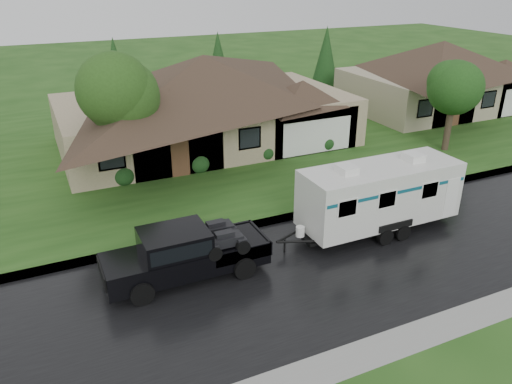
# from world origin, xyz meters

# --- Properties ---
(ground) EXTENTS (140.00, 140.00, 0.00)m
(ground) POSITION_xyz_m (0.00, 0.00, 0.00)
(ground) COLOR #214917
(ground) RESTS_ON ground
(road) EXTENTS (140.00, 8.00, 0.01)m
(road) POSITION_xyz_m (0.00, -2.00, 0.01)
(road) COLOR black
(road) RESTS_ON ground
(curb) EXTENTS (140.00, 0.50, 0.15)m
(curb) POSITION_xyz_m (0.00, 2.25, 0.07)
(curb) COLOR gray
(curb) RESTS_ON ground
(lawn) EXTENTS (140.00, 26.00, 0.15)m
(lawn) POSITION_xyz_m (0.00, 15.00, 0.07)
(lawn) COLOR #214917
(lawn) RESTS_ON ground
(house_main) EXTENTS (19.44, 10.80, 6.90)m
(house_main) POSITION_xyz_m (2.29, 13.84, 3.59)
(house_main) COLOR gray
(house_main) RESTS_ON lawn
(house_neighbor) EXTENTS (15.12, 9.72, 6.45)m
(house_neighbor) POSITION_xyz_m (22.27, 14.34, 3.32)
(house_neighbor) COLOR tan
(house_neighbor) RESTS_ON lawn
(tree_left_green) EXTENTS (4.09, 4.09, 6.77)m
(tree_left_green) POSITION_xyz_m (-4.00, 9.44, 4.85)
(tree_left_green) COLOR #382B1E
(tree_left_green) RESTS_ON lawn
(tree_right_green) EXTENTS (3.45, 3.45, 5.72)m
(tree_right_green) POSITION_xyz_m (15.15, 6.27, 4.11)
(tree_right_green) COLOR #382B1E
(tree_right_green) RESTS_ON lawn
(shrub_row) EXTENTS (13.60, 1.00, 1.00)m
(shrub_row) POSITION_xyz_m (2.00, 9.30, 0.65)
(shrub_row) COLOR #143814
(shrub_row) RESTS_ON lawn
(pickup_truck) EXTENTS (6.03, 2.29, 2.01)m
(pickup_truck) POSITION_xyz_m (-3.98, -0.34, 1.08)
(pickup_truck) COLOR black
(pickup_truck) RESTS_ON ground
(travel_trailer) EXTENTS (7.44, 2.61, 3.34)m
(travel_trailer) POSITION_xyz_m (4.83, -0.34, 1.77)
(travel_trailer) COLOR silver
(travel_trailer) RESTS_ON ground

